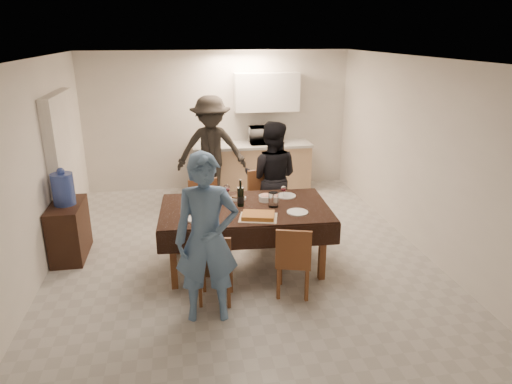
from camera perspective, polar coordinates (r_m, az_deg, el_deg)
floor at (r=6.39m, az=-1.96°, el=-7.66°), size 5.00×6.00×0.02m
ceiling at (r=5.70m, az=-2.27°, el=16.33°), size 5.00×6.00×0.02m
wall_back at (r=8.82m, az=-4.76°, el=8.82°), size 5.00×0.02×2.60m
wall_front at (r=3.17m, az=5.33°, el=-10.91°), size 5.00×0.02×2.60m
wall_left at (r=6.12m, az=-26.00°, el=2.21°), size 0.02×6.00×2.60m
wall_right at (r=6.70m, az=19.65°, el=4.40°), size 0.02×6.00×2.60m
stub_partition at (r=7.28m, az=-22.68°, el=3.11°), size 0.15×1.40×2.10m
kitchen_base_cabinet at (r=8.78m, az=-0.50°, el=3.00°), size 2.20×0.60×0.86m
kitchen_worktop at (r=8.67m, az=-0.51°, el=5.89°), size 2.24×0.64×0.05m
upper_cabinet at (r=8.68m, az=1.32°, el=12.38°), size 1.20×0.34×0.70m
dining_table at (r=5.75m, az=-1.36°, el=-2.24°), size 2.16×1.32×0.82m
chair_near_left at (r=5.07m, az=-5.04°, el=-8.68°), size 0.46×0.46×0.46m
chair_near_right at (r=5.19m, az=4.99°, el=-7.81°), size 0.49×0.50×0.47m
chair_far_left at (r=6.41m, az=-6.21°, el=-2.15°), size 0.47×0.47×0.50m
chair_far_right at (r=6.48m, az=1.74°, el=-1.21°), size 0.57×0.57×0.55m
console at (r=6.65m, az=-22.31°, el=-4.46°), size 0.41×0.82×0.75m
water_jug at (r=6.45m, az=-22.96°, el=0.33°), size 0.28×0.28×0.42m
wine_bottle at (r=5.72m, az=-1.95°, el=-0.12°), size 0.09×0.09×0.35m
water_pitcher at (r=5.72m, az=2.17°, el=-0.97°), size 0.12×0.12×0.19m
savoury_tart at (r=5.40m, az=0.28°, el=-2.98°), size 0.51×0.43×0.06m
salad_bowl at (r=5.94m, az=1.24°, el=-0.77°), size 0.19×0.19×0.07m
mushroom_dish at (r=5.99m, az=-2.23°, el=-0.81°), size 0.19×0.19×0.03m
wine_glass_a at (r=5.42m, az=-6.74°, el=-2.23°), size 0.09×0.09×0.19m
wine_glass_b at (r=6.04m, az=3.45°, el=0.04°), size 0.08×0.08×0.17m
wine_glass_c at (r=5.96m, az=-3.70°, el=-0.04°), size 0.09×0.09×0.21m
plate_near_left at (r=5.41m, az=-7.21°, el=-3.31°), size 0.29×0.29×0.02m
plate_near_right at (r=5.58m, az=5.20°, el=-2.53°), size 0.26×0.26×0.01m
plate_far_left at (r=5.97m, az=-7.50°, el=-1.13°), size 0.24×0.24×0.01m
plate_far_right at (r=6.12m, az=3.79°, el=-0.48°), size 0.26×0.26×0.01m
microwave at (r=8.67m, az=1.08°, el=7.12°), size 0.57×0.39×0.31m
person_near at (r=4.69m, az=-6.17°, el=-5.89°), size 0.69×0.48×1.81m
person_far at (r=6.80m, az=1.93°, el=1.79°), size 0.99×0.87×1.70m
person_kitchen at (r=8.13m, az=-5.60°, el=5.32°), size 1.22×0.70×1.89m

